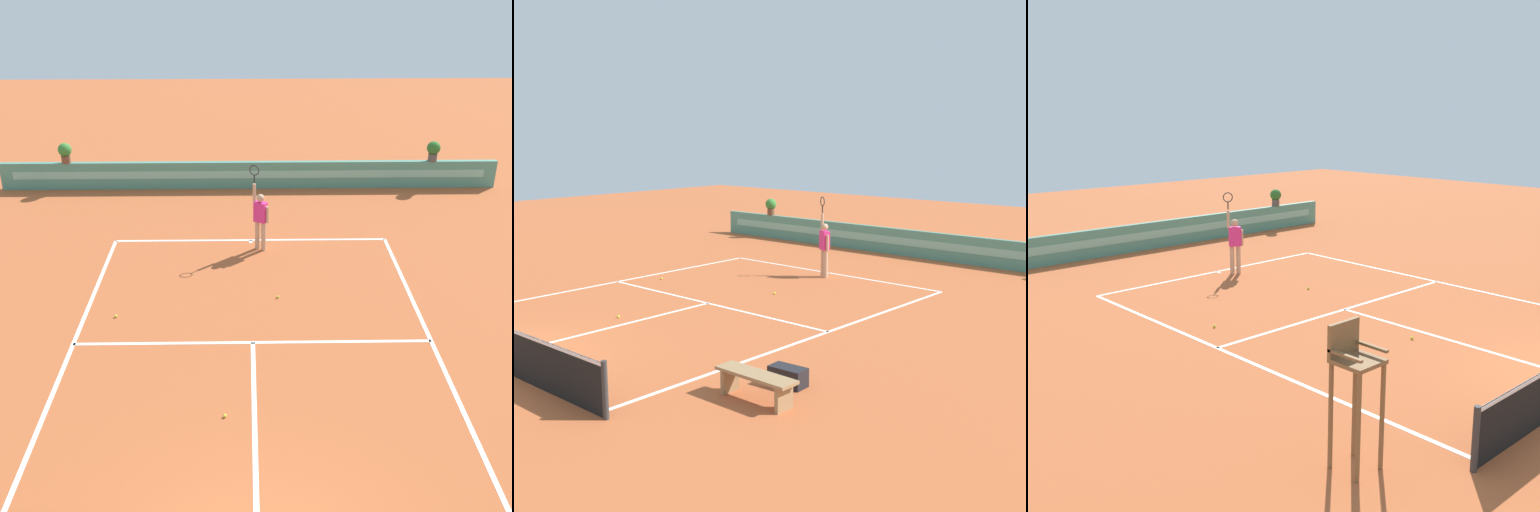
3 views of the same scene
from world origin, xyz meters
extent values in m
plane|color=#B2562D|center=(0.00, 6.00, 0.00)|extent=(60.00, 60.00, 0.00)
cube|color=white|center=(0.00, 11.89, 0.00)|extent=(8.22, 0.10, 0.01)
cube|color=white|center=(0.00, 6.40, 0.00)|extent=(8.22, 0.10, 0.01)
cube|color=white|center=(0.00, 3.20, 0.00)|extent=(0.10, 6.40, 0.01)
cube|color=white|center=(-4.11, 5.95, 0.00)|extent=(0.10, 11.89, 0.01)
cube|color=white|center=(4.11, 5.95, 0.00)|extent=(0.10, 11.89, 0.01)
cube|color=white|center=(0.00, 11.79, 0.00)|extent=(0.10, 0.20, 0.01)
cube|color=#4C8E7A|center=(0.00, 16.39, 0.50)|extent=(18.00, 0.20, 1.00)
cube|color=#7ABCA8|center=(0.00, 16.29, 0.55)|extent=(17.10, 0.01, 0.28)
cylinder|color=tan|center=(0.37, 11.21, 0.45)|extent=(0.14, 0.14, 0.90)
cylinder|color=tan|center=(0.19, 11.31, 0.45)|extent=(0.14, 0.14, 0.90)
cube|color=#E52D84|center=(0.28, 11.26, 1.20)|extent=(0.42, 0.36, 0.60)
sphere|color=tan|center=(0.28, 11.26, 1.63)|extent=(0.22, 0.22, 0.22)
cylinder|color=tan|center=(0.11, 11.35, 1.75)|extent=(0.09, 0.09, 0.55)
cylinder|color=black|center=(0.11, 11.35, 2.17)|extent=(0.04, 0.04, 0.24)
torus|color=#262626|center=(0.11, 11.35, 2.43)|extent=(0.29, 0.17, 0.31)
cylinder|color=tan|center=(0.48, 11.16, 1.15)|extent=(0.09, 0.09, 0.50)
sphere|color=#CCE033|center=(0.67, 8.40, 0.03)|extent=(0.07, 0.07, 0.07)
sphere|color=#CCE033|center=(-3.33, 7.54, 0.03)|extent=(0.07, 0.07, 0.07)
sphere|color=#CCE033|center=(-0.58, 3.87, 0.03)|extent=(0.07, 0.07, 0.07)
cylinder|color=brown|center=(-6.58, 16.39, 1.14)|extent=(0.32, 0.32, 0.28)
sphere|color=#387F33|center=(-6.58, 16.39, 1.48)|extent=(0.48, 0.48, 0.48)
cylinder|color=#514C47|center=(6.63, 16.39, 1.14)|extent=(0.32, 0.32, 0.28)
sphere|color=#2D6B28|center=(6.63, 16.39, 1.48)|extent=(0.48, 0.48, 0.48)
camera|label=1|loc=(-0.13, -5.89, 8.43)|focal=45.20mm
camera|label=2|loc=(13.48, -6.14, 4.64)|focal=48.47mm
camera|label=3|loc=(-12.00, -4.24, 4.98)|focal=45.34mm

